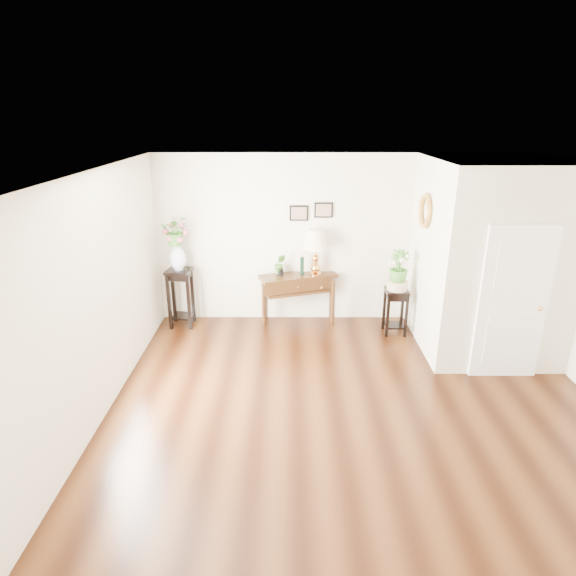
{
  "coord_description": "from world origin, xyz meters",
  "views": [
    {
      "loc": [
        -0.81,
        -5.02,
        3.4
      ],
      "look_at": [
        -0.82,
        1.3,
        1.08
      ],
      "focal_mm": 30.0,
      "sensor_mm": 36.0,
      "label": 1
    }
  ],
  "objects_px": {
    "plant_stand_a": "(181,298)",
    "plant_stand_b": "(395,311)",
    "table_lamp": "(316,254)",
    "console_table": "(298,298)"
  },
  "relations": [
    {
      "from": "console_table",
      "to": "plant_stand_a",
      "type": "relative_size",
      "value": 1.29
    },
    {
      "from": "console_table",
      "to": "plant_stand_b",
      "type": "relative_size",
      "value": 1.69
    },
    {
      "from": "console_table",
      "to": "plant_stand_a",
      "type": "distance_m",
      "value": 1.96
    },
    {
      "from": "table_lamp",
      "to": "plant_stand_b",
      "type": "bearing_deg",
      "value": -19.52
    },
    {
      "from": "plant_stand_a",
      "to": "plant_stand_b",
      "type": "relative_size",
      "value": 1.31
    },
    {
      "from": "plant_stand_b",
      "to": "table_lamp",
      "type": "bearing_deg",
      "value": 160.48
    },
    {
      "from": "table_lamp",
      "to": "plant_stand_a",
      "type": "relative_size",
      "value": 0.79
    },
    {
      "from": "console_table",
      "to": "table_lamp",
      "type": "height_order",
      "value": "table_lamp"
    },
    {
      "from": "plant_stand_a",
      "to": "table_lamp",
      "type": "bearing_deg",
      "value": 3.76
    },
    {
      "from": "console_table",
      "to": "table_lamp",
      "type": "relative_size",
      "value": 1.64
    }
  ]
}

